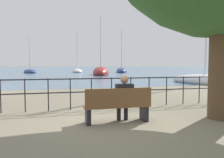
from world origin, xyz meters
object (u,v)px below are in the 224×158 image
(park_bench, at_px, (118,106))
(sailboat_5, at_px, (30,72))
(sailboat_2, at_px, (121,71))
(sailboat_0, at_px, (77,71))
(sailboat_1, at_px, (101,72))
(sailboat_3, at_px, (205,80))
(seated_person_left, at_px, (124,96))

(park_bench, bearing_deg, sailboat_5, 98.99)
(sailboat_2, bearing_deg, park_bench, -92.84)
(sailboat_0, bearing_deg, sailboat_1, -78.14)
(sailboat_3, xyz_separation_m, sailboat_5, (-16.15, 29.48, -0.03))
(sailboat_3, bearing_deg, sailboat_2, 73.76)
(sailboat_1, relative_size, sailboat_5, 1.35)
(sailboat_1, relative_size, sailboat_3, 0.93)
(seated_person_left, bearing_deg, sailboat_2, 72.98)
(sailboat_3, relative_size, sailboat_5, 1.44)
(seated_person_left, xyz_separation_m, sailboat_3, (9.78, 9.46, -0.40))
(sailboat_1, bearing_deg, park_bench, -89.46)
(seated_person_left, relative_size, sailboat_5, 0.17)
(park_bench, bearing_deg, sailboat_0, 85.88)
(seated_person_left, height_order, sailboat_0, sailboat_0)
(seated_person_left, height_order, sailboat_5, sailboat_5)
(sailboat_2, bearing_deg, sailboat_0, -176.13)
(sailboat_3, height_order, sailboat_5, sailboat_3)
(sailboat_1, xyz_separation_m, sailboat_5, (-11.53, 10.95, -0.13))
(sailboat_1, height_order, sailboat_3, sailboat_3)
(seated_person_left, height_order, sailboat_3, sailboat_3)
(sailboat_3, bearing_deg, sailboat_5, 106.26)
(sailboat_2, xyz_separation_m, sailboat_5, (-18.05, 0.79, -0.06))
(park_bench, xyz_separation_m, sailboat_0, (2.87, 39.91, -0.17))
(park_bench, xyz_separation_m, sailboat_2, (11.88, 38.23, -0.13))
(seated_person_left, xyz_separation_m, sailboat_1, (5.16, 27.99, -0.29))
(sailboat_3, bearing_deg, park_bench, -148.74)
(park_bench, distance_m, sailboat_0, 40.01)
(seated_person_left, distance_m, sailboat_0, 39.93)
(seated_person_left, height_order, sailboat_2, sailboat_2)
(sailboat_2, bearing_deg, sailboat_3, -79.37)
(sailboat_0, xyz_separation_m, sailboat_1, (2.48, -11.85, 0.12))
(sailboat_2, bearing_deg, sailboat_5, -168.08)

